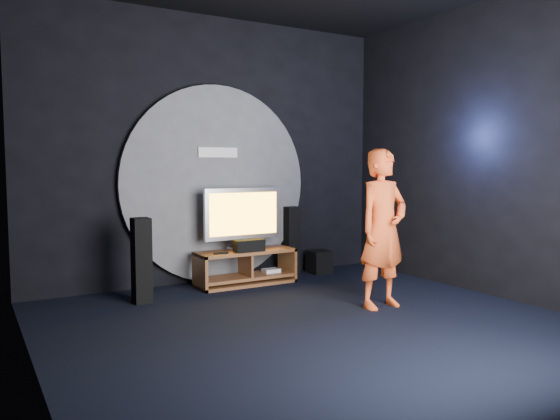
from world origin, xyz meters
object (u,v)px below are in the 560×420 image
object	(u,v)px
tower_speaker_right	(291,240)
player	(383,229)
tower_speaker_left	(142,260)
subwoofer	(319,262)
tv	(243,216)
media_console	(246,269)

from	to	relation	value
tower_speaker_right	player	world-z (taller)	player
tower_speaker_left	subwoofer	size ratio (longest dim) A/B	3.00
tower_speaker_left	tower_speaker_right	bearing A→B (deg)	13.56
tv	tower_speaker_left	size ratio (longest dim) A/B	1.12
media_console	player	world-z (taller)	player
player	subwoofer	bearing A→B (deg)	72.37
subwoofer	media_console	bearing A→B (deg)	-173.12
subwoofer	tower_speaker_right	bearing A→B (deg)	159.08
media_console	tower_speaker_right	distance (m)	0.96
tower_speaker_right	player	bearing A→B (deg)	-92.50
tv	tower_speaker_left	bearing A→B (deg)	-167.25
tower_speaker_right	media_console	bearing A→B (deg)	-160.95
tower_speaker_left	subwoofer	world-z (taller)	tower_speaker_left
media_console	player	size ratio (longest dim) A/B	0.76
subwoofer	player	distance (m)	2.11
tower_speaker_right	tv	bearing A→B (deg)	-165.12
tv	subwoofer	world-z (taller)	tv
media_console	tower_speaker_left	xyz separation A→B (m)	(-1.44, -0.26, 0.29)
media_console	subwoofer	size ratio (longest dim) A/B	4.07
subwoofer	tower_speaker_left	bearing A→B (deg)	-171.38
tower_speaker_right	subwoofer	world-z (taller)	tower_speaker_right
tower_speaker_left	tower_speaker_right	world-z (taller)	same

